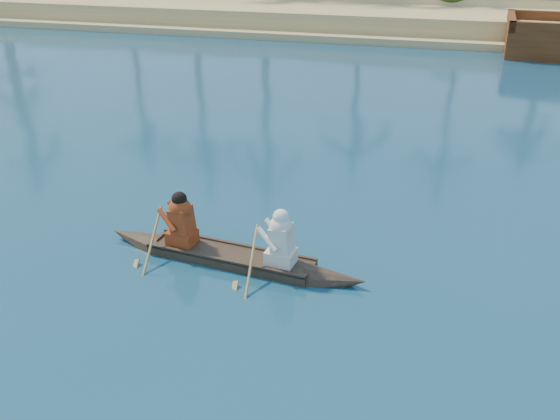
% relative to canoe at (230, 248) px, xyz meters
% --- Properties ---
extents(ground, '(160.00, 160.00, 0.00)m').
position_rel_canoe_xyz_m(ground, '(3.79, 0.62, -0.30)').
color(ground, navy).
rests_on(ground, ground).
extents(shrub_cluster, '(100.00, 6.00, 2.40)m').
position_rel_canoe_xyz_m(shrub_cluster, '(3.79, 32.12, 0.90)').
color(shrub_cluster, '#233613').
rests_on(shrub_cluster, ground).
extents(canoe, '(5.64, 1.40, 1.54)m').
position_rel_canoe_xyz_m(canoe, '(0.00, 0.00, 0.00)').
color(canoe, '#3C3020').
rests_on(canoe, ground).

